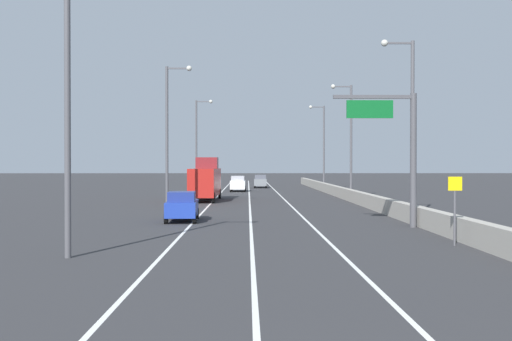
# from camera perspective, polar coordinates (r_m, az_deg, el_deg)

# --- Properties ---
(ground_plane) EXTENTS (320.00, 320.00, 0.00)m
(ground_plane) POSITION_cam_1_polar(r_m,az_deg,el_deg) (71.65, 0.95, -2.22)
(ground_plane) COLOR #2D2D30
(lane_stripe_left) EXTENTS (0.16, 130.00, 0.00)m
(lane_stripe_left) POSITION_cam_1_polar(r_m,az_deg,el_deg) (62.72, -3.84, -2.62)
(lane_stripe_left) COLOR silver
(lane_stripe_left) RESTS_ON ground_plane
(lane_stripe_center) EXTENTS (0.16, 130.00, 0.00)m
(lane_stripe_center) POSITION_cam_1_polar(r_m,az_deg,el_deg) (62.63, -0.63, -2.62)
(lane_stripe_center) COLOR silver
(lane_stripe_center) RESTS_ON ground_plane
(lane_stripe_right) EXTENTS (0.16, 130.00, 0.00)m
(lane_stripe_right) POSITION_cam_1_polar(r_m,az_deg,el_deg) (62.74, 2.57, -2.62)
(lane_stripe_right) COLOR silver
(lane_stripe_right) RESTS_ON ground_plane
(jersey_barrier_right) EXTENTS (0.60, 120.00, 1.10)m
(jersey_barrier_right) POSITION_cam_1_polar(r_m,az_deg,el_deg) (48.64, 10.93, -2.92)
(jersey_barrier_right) COLOR #9E998E
(jersey_barrier_right) RESTS_ON ground_plane
(overhead_sign_gantry) EXTENTS (4.68, 0.36, 7.50)m
(overhead_sign_gantry) POSITION_cam_1_polar(r_m,az_deg,el_deg) (34.46, 13.55, 2.56)
(overhead_sign_gantry) COLOR #47474C
(overhead_sign_gantry) RESTS_ON ground_plane
(speed_advisory_sign) EXTENTS (0.60, 0.11, 3.00)m
(speed_advisory_sign) POSITION_cam_1_polar(r_m,az_deg,el_deg) (27.37, 18.37, -3.15)
(speed_advisory_sign) COLOR #4C4C51
(speed_advisory_sign) RESTS_ON ground_plane
(lamp_post_right_second) EXTENTS (2.14, 0.44, 11.48)m
(lamp_post_right_second) POSITION_cam_1_polar(r_m,az_deg,el_deg) (39.59, 14.33, 4.89)
(lamp_post_right_second) COLOR #4C4C51
(lamp_post_right_second) RESTS_ON ground_plane
(lamp_post_right_third) EXTENTS (2.14, 0.44, 11.48)m
(lamp_post_right_third) POSITION_cam_1_polar(r_m,az_deg,el_deg) (60.45, 8.81, 3.42)
(lamp_post_right_third) COLOR #4C4C51
(lamp_post_right_third) RESTS_ON ground_plane
(lamp_post_right_fourth) EXTENTS (2.14, 0.44, 11.48)m
(lamp_post_right_fourth) POSITION_cam_1_polar(r_m,az_deg,el_deg) (81.64, 6.31, 2.69)
(lamp_post_right_fourth) COLOR #4C4C51
(lamp_post_right_fourth) RESTS_ON ground_plane
(lamp_post_left_near) EXTENTS (2.14, 0.44, 11.48)m
(lamp_post_left_near) POSITION_cam_1_polar(r_m,az_deg,el_deg) (23.80, -16.95, 7.73)
(lamp_post_left_near) COLOR #4C4C51
(lamp_post_left_near) RESTS_ON ground_plane
(lamp_post_left_mid) EXTENTS (2.14, 0.44, 11.48)m
(lamp_post_left_mid) POSITION_cam_1_polar(r_m,az_deg,el_deg) (48.89, -8.20, 4.08)
(lamp_post_left_mid) COLOR #4C4C51
(lamp_post_left_mid) RESTS_ON ground_plane
(lamp_post_left_far) EXTENTS (2.14, 0.44, 11.48)m
(lamp_post_left_far) POSITION_cam_1_polar(r_m,az_deg,el_deg) (74.41, -5.52, 2.90)
(lamp_post_left_far) COLOR #4C4C51
(lamp_post_left_far) RESTS_ON ground_plane
(car_white_0) EXTENTS (2.02, 4.67, 2.02)m
(car_white_0) POSITION_cam_1_polar(r_m,az_deg,el_deg) (77.51, -1.73, -1.26)
(car_white_0) COLOR white
(car_white_0) RESTS_ON ground_plane
(car_blue_1) EXTENTS (2.05, 4.28, 1.85)m
(car_blue_1) POSITION_cam_1_polar(r_m,az_deg,el_deg) (37.46, -7.04, -3.40)
(car_blue_1) COLOR #1E389E
(car_blue_1) RESTS_ON ground_plane
(car_gray_2) EXTENTS (2.00, 4.37, 1.93)m
(car_gray_2) POSITION_cam_1_polar(r_m,az_deg,el_deg) (89.41, 0.42, -1.04)
(car_gray_2) COLOR slate
(car_gray_2) RESTS_ON ground_plane
(box_truck) EXTENTS (2.69, 8.90, 4.21)m
(box_truck) POSITION_cam_1_polar(r_m,az_deg,el_deg) (58.14, -4.83, -0.98)
(box_truck) COLOR #A51E19
(box_truck) RESTS_ON ground_plane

